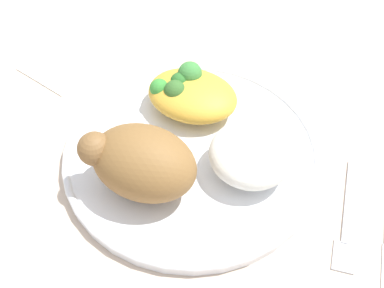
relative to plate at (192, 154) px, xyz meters
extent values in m
plane|color=#C3AD98|center=(0.00, 0.00, -0.01)|extent=(2.00, 2.00, 0.00)
cylinder|color=white|center=(0.00, 0.00, 0.00)|extent=(0.30, 0.30, 0.01)
torus|color=white|center=(0.00, 0.00, 0.00)|extent=(0.30, 0.30, 0.01)
ellipsoid|color=brown|center=(0.03, 0.06, 0.05)|extent=(0.11, 0.08, 0.08)
sphere|color=brown|center=(0.08, 0.08, 0.06)|extent=(0.04, 0.04, 0.04)
ellipsoid|color=white|center=(-0.07, 0.00, 0.03)|extent=(0.09, 0.09, 0.05)
ellipsoid|color=gold|center=(0.03, -0.06, 0.03)|extent=(0.11, 0.09, 0.04)
sphere|color=#3E853C|center=(0.04, -0.08, 0.04)|extent=(0.03, 0.03, 0.03)
sphere|color=#398E36|center=(0.06, -0.05, 0.04)|extent=(0.02, 0.02, 0.02)
sphere|color=#36662B|center=(0.04, -0.05, 0.04)|extent=(0.03, 0.03, 0.03)
sphere|color=#2B6828|center=(0.04, -0.07, 0.04)|extent=(0.02, 0.02, 0.02)
cube|color=#B2B2B7|center=(-0.18, -0.01, -0.01)|extent=(0.02, 0.11, 0.01)
cube|color=#B2B2B7|center=(-0.19, 0.06, -0.01)|extent=(0.03, 0.04, 0.00)
cube|color=white|center=(0.22, -0.10, -0.01)|extent=(0.12, 0.14, 0.00)
camera|label=1|loc=(-0.14, 0.34, 0.46)|focal=46.89mm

